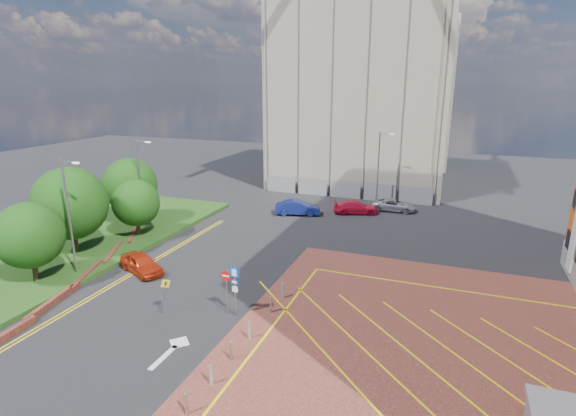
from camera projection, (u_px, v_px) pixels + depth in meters
The scene contains 20 objects.
ground at pixel (220, 322), 25.63m from camera, with size 140.00×140.00×0.00m, color black.
forecourt at pixel (486, 377), 20.89m from camera, with size 26.00×26.00×0.02m, color brown.
grass_bed at pixel (63, 245), 37.07m from camera, with size 14.00×32.00×0.30m, color #224014.
retaining_wall at pixel (85, 275), 31.36m from camera, with size 6.06×20.33×0.40m.
tree_a at pixel (29, 235), 29.40m from camera, with size 4.40×4.40×5.41m.
tree_b at pixel (70, 204), 34.20m from camera, with size 5.60×5.60×6.74m.
tree_c at pixel (136, 203), 38.31m from camera, with size 4.00×4.00×4.90m.
tree_d at pixel (130, 185), 41.84m from camera, with size 5.00×5.00×6.08m.
lamp_left_near at pixel (70, 213), 30.35m from camera, with size 1.53×0.16×8.00m.
lamp_left_far at pixel (141, 181), 40.02m from camera, with size 1.53×0.16×8.00m.
lamp_back at pixel (379, 166), 48.25m from camera, with size 1.53×0.16×8.00m.
sign_cluster at pixel (232, 284), 25.88m from camera, with size 1.17×0.12×3.20m.
warning_sign at pixel (164, 292), 26.10m from camera, with size 0.78×0.42×2.25m.
bollard_row at pixel (243, 338), 23.22m from camera, with size 0.14×11.14×0.90m.
construction_building at pixel (366, 98), 58.60m from camera, with size 21.20×19.20×22.00m, color #AEA08F.
construction_fence at pixel (354, 190), 52.01m from camera, with size 21.60×0.06×2.00m, color gray.
car_red_left at pixel (141, 263), 32.06m from camera, with size 1.64×4.09×1.39m, color #B82C0F.
car_blue_back at pixel (298, 208), 45.82m from camera, with size 1.58×4.54×1.50m, color navy.
car_red_back at pixel (355, 207), 46.27m from camera, with size 1.85×4.55×1.32m, color red.
car_silver_back at pixel (394, 205), 47.23m from camera, with size 2.08×4.50×1.25m, color #B2B1B9.
Camera 1 is at (11.67, -20.02, 13.32)m, focal length 28.00 mm.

